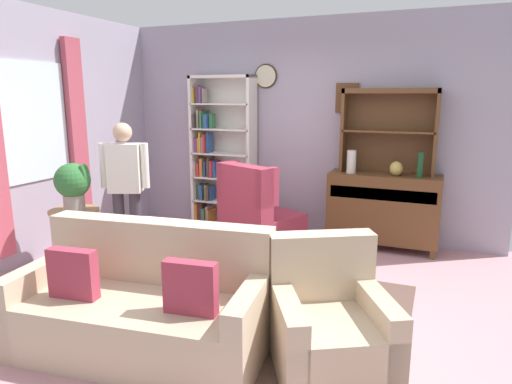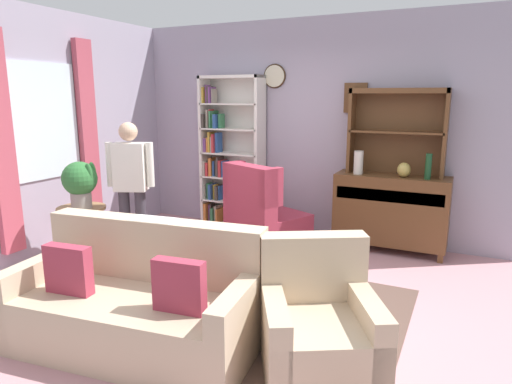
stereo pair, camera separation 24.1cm
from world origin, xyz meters
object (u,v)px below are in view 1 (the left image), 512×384
at_px(sideboard, 383,207).
at_px(couch_floral, 144,308).
at_px(bottle_wine, 420,165).
at_px(person_reading, 126,184).
at_px(potted_plant_small, 122,245).
at_px(bookshelf, 219,156).
at_px(vase_tall, 351,162).
at_px(book_stack, 223,252).
at_px(plant_stand, 76,231).
at_px(sideboard_hutch, 389,119).
at_px(vase_round, 396,168).
at_px(armchair_floral, 329,327).
at_px(wingback_chair, 257,218).
at_px(coffee_table, 212,261).
at_px(potted_plant_large, 73,183).

distance_m(sideboard, couch_floral, 3.26).
relative_size(bottle_wine, person_reading, 0.19).
bearing_deg(potted_plant_small, couch_floral, -46.51).
distance_m(couch_floral, potted_plant_small, 1.93).
xyz_separation_m(bookshelf, vase_tall, (1.87, -0.16, 0.04)).
distance_m(sideboard, book_stack, 2.31).
bearing_deg(plant_stand, sideboard_hutch, 33.80).
relative_size(sideboard_hutch, bottle_wine, 3.79).
relative_size(bookshelf, vase_round, 12.35).
height_order(sideboard, vase_tall, vase_tall).
bearing_deg(person_reading, vase_round, 30.58).
bearing_deg(plant_stand, armchair_floral, -15.00).
bearing_deg(vase_round, wingback_chair, -161.27).
xyz_separation_m(bookshelf, person_reading, (-0.25, -1.71, -0.11)).
bearing_deg(vase_round, armchair_floral, -93.16).
xyz_separation_m(wingback_chair, plant_stand, (-1.59, -1.31, 0.01)).
distance_m(sideboard, plant_stand, 3.55).
bearing_deg(coffee_table, potted_plant_large, 176.24).
distance_m(vase_round, person_reading, 3.07).
bearing_deg(book_stack, person_reading, 164.80).
distance_m(wingback_chair, person_reading, 1.60).
xyz_separation_m(bottle_wine, armchair_floral, (-0.40, -2.61, -0.78)).
bearing_deg(potted_plant_small, bookshelf, 76.62).
distance_m(vase_tall, plant_stand, 3.24).
height_order(person_reading, coffee_table, person_reading).
height_order(sideboard_hutch, couch_floral, sideboard_hutch).
bearing_deg(couch_floral, potted_plant_small, 133.49).
xyz_separation_m(couch_floral, armchair_floral, (1.31, 0.28, -0.02)).
distance_m(sideboard_hutch, vase_round, 0.60).
bearing_deg(book_stack, vase_tall, 67.71).
bearing_deg(couch_floral, armchair_floral, 11.98).
bearing_deg(book_stack, armchair_floral, -31.34).
relative_size(vase_tall, armchair_floral, 0.26).
distance_m(vase_round, plant_stand, 3.67).
distance_m(potted_plant_small, person_reading, 0.73).
xyz_separation_m(bookshelf, potted_plant_large, (-0.68, -2.01, -0.08)).
distance_m(potted_plant_large, potted_plant_small, 0.87).
bearing_deg(wingback_chair, person_reading, -136.72).
distance_m(couch_floral, wingback_chair, 2.39).
xyz_separation_m(vase_tall, armchair_floral, (0.38, -2.61, -0.77)).
xyz_separation_m(bookshelf, book_stack, (1.09, -2.07, -0.57)).
xyz_separation_m(bottle_wine, potted_plant_large, (-3.33, -1.84, -0.13)).
relative_size(sideboard, book_stack, 6.34).
xyz_separation_m(plant_stand, person_reading, (0.49, 0.27, 0.51)).
bearing_deg(sideboard_hutch, vase_tall, -154.11).
bearing_deg(armchair_floral, coffee_table, 152.14).
bearing_deg(vase_round, plant_stand, -149.66).
xyz_separation_m(sideboard_hutch, person_reading, (-2.51, -1.74, -0.65)).
distance_m(vase_round, book_stack, 2.39).
bearing_deg(vase_tall, book_stack, -112.29).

